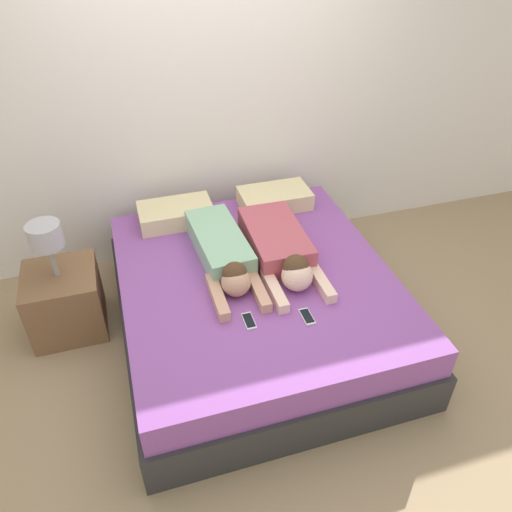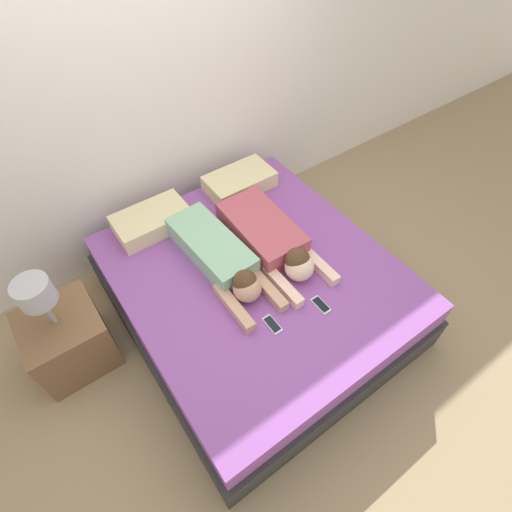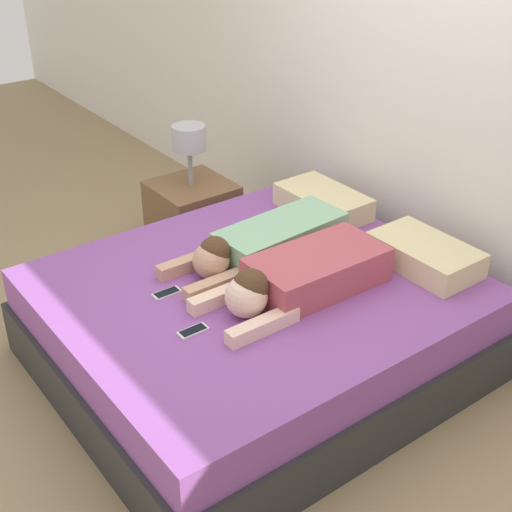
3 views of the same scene
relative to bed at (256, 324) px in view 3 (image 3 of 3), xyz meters
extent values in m
plane|color=#9E8460|center=(0.00, 0.00, -0.25)|extent=(12.00, 12.00, 0.00)
cube|color=white|center=(0.00, 1.17, 1.05)|extent=(12.00, 0.06, 2.60)
cube|color=#2D2D2D|center=(0.00, 0.00, -0.10)|extent=(1.83, 2.04, 0.30)
cube|color=#8C4C9E|center=(0.00, 0.00, 0.15)|extent=(1.77, 1.98, 0.21)
cube|color=beige|center=(-0.40, 0.79, 0.33)|extent=(0.55, 0.33, 0.14)
cube|color=beige|center=(0.40, 0.79, 0.33)|extent=(0.55, 0.33, 0.14)
cube|color=#8CBF99|center=(-0.18, 0.30, 0.34)|extent=(0.35, 0.74, 0.17)
sphere|color=tan|center=(-0.18, -0.15, 0.35)|extent=(0.19, 0.19, 0.19)
sphere|color=#4C331E|center=(-0.18, -0.13, 0.40)|extent=(0.16, 0.16, 0.16)
cube|color=tan|center=(-0.31, -0.18, 0.29)|extent=(0.07, 0.40, 0.07)
cube|color=tan|center=(-0.05, -0.18, 0.29)|extent=(0.07, 0.40, 0.07)
cube|color=#B24C59|center=(0.21, 0.22, 0.35)|extent=(0.38, 0.69, 0.18)
sphere|color=beige|center=(0.21, -0.21, 0.36)|extent=(0.20, 0.20, 0.20)
sphere|color=#4C331E|center=(0.21, -0.19, 0.40)|extent=(0.17, 0.17, 0.17)
cube|color=beige|center=(0.05, -0.23, 0.29)|extent=(0.07, 0.38, 0.07)
cube|color=beige|center=(0.36, -0.23, 0.29)|extent=(0.07, 0.38, 0.07)
cube|color=silver|center=(-0.17, -0.42, 0.26)|extent=(0.06, 0.14, 0.01)
cube|color=black|center=(-0.17, -0.42, 0.27)|extent=(0.05, 0.12, 0.00)
cube|color=silver|center=(0.17, -0.48, 0.26)|extent=(0.06, 0.14, 0.01)
cube|color=black|center=(0.17, -0.48, 0.27)|extent=(0.05, 0.12, 0.00)
cube|color=brown|center=(-1.28, 0.42, -0.01)|extent=(0.49, 0.49, 0.48)
cylinder|color=#999999|center=(-1.28, 0.42, 0.35)|extent=(0.03, 0.03, 0.24)
cylinder|color=#B2B2B7|center=(-1.28, 0.42, 0.55)|extent=(0.22, 0.22, 0.16)
camera|label=1|loc=(-0.75, -2.47, 2.36)|focal=35.00mm
camera|label=2|loc=(-1.00, -1.40, 2.45)|focal=28.00mm
camera|label=3|loc=(2.44, -1.82, 2.14)|focal=50.00mm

